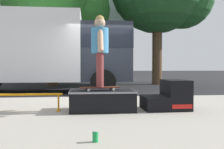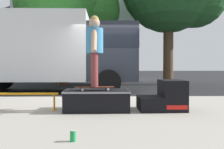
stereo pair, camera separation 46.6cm
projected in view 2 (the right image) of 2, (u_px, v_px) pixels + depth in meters
name	position (u px, v px, depth m)	size (l,w,h in m)	color
ground_plane	(108.00, 98.00, 7.66)	(140.00, 140.00, 0.00)	black
sidewalk_slab	(110.00, 115.00, 4.67)	(50.00, 5.00, 0.12)	#A8A093
skate_box	(97.00, 99.00, 4.83)	(1.26, 0.80, 0.40)	black
kicker_ramp	(165.00, 98.00, 4.87)	(0.89, 0.73, 0.59)	black
grind_rail	(23.00, 97.00, 4.84)	(1.40, 0.28, 0.35)	orange
skateboard	(95.00, 87.00, 4.79)	(0.80, 0.36, 0.07)	#4C1E14
skater_kid	(95.00, 45.00, 4.77)	(0.34, 0.72, 1.39)	brown
soda_can	(73.00, 136.00, 2.79)	(0.07, 0.07, 0.13)	#198C3F
box_truck	(50.00, 49.00, 9.76)	(6.91, 2.63, 3.05)	white
street_tree_neighbour	(68.00, 0.00, 13.10)	(5.65, 5.14, 7.30)	brown
house_behind	(79.00, 30.00, 21.07)	(9.54, 8.22, 8.40)	silver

